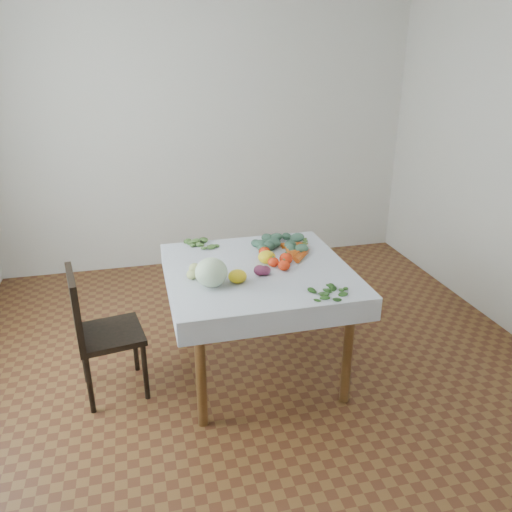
% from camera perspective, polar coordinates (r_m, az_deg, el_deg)
% --- Properties ---
extents(ground, '(4.00, 4.00, 0.00)m').
position_cam_1_polar(ground, '(3.49, 0.22, -12.82)').
color(ground, brown).
extents(back_wall, '(4.00, 0.04, 2.70)m').
position_cam_1_polar(back_wall, '(4.85, -5.77, 14.50)').
color(back_wall, silver).
rests_on(back_wall, ground).
extents(table, '(1.00, 1.00, 0.75)m').
position_cam_1_polar(table, '(3.15, 0.24, -3.08)').
color(table, brown).
rests_on(table, ground).
extents(tablecloth, '(1.12, 1.12, 0.01)m').
position_cam_1_polar(tablecloth, '(3.11, 0.24, -1.43)').
color(tablecloth, white).
rests_on(tablecloth, table).
extents(chair, '(0.44, 0.44, 0.85)m').
position_cam_1_polar(chair, '(3.17, -17.90, -7.64)').
color(chair, black).
rests_on(chair, ground).
extents(cabbage, '(0.23, 0.23, 0.17)m').
position_cam_1_polar(cabbage, '(2.86, -5.13, -1.88)').
color(cabbage, silver).
rests_on(cabbage, tablecloth).
extents(tomato_a, '(0.09, 0.09, 0.06)m').
position_cam_1_polar(tomato_a, '(3.12, 1.99, -0.69)').
color(tomato_a, red).
rests_on(tomato_a, tablecloth).
extents(tomato_b, '(0.11, 0.11, 0.07)m').
position_cam_1_polar(tomato_b, '(3.16, 3.45, -0.29)').
color(tomato_b, red).
rests_on(tomato_b, tablecloth).
extents(tomato_c, '(0.10, 0.10, 0.07)m').
position_cam_1_polar(tomato_c, '(3.07, 3.22, -1.05)').
color(tomato_c, red).
rests_on(tomato_c, tablecloth).
extents(tomato_d, '(0.09, 0.09, 0.07)m').
position_cam_1_polar(tomato_d, '(3.27, 0.98, 0.46)').
color(tomato_d, red).
rests_on(tomato_d, tablecloth).
extents(heirloom_back, '(0.12, 0.12, 0.08)m').
position_cam_1_polar(heirloom_back, '(3.17, 1.24, -0.11)').
color(heirloom_back, yellow).
rests_on(heirloom_back, tablecloth).
extents(heirloom_front, '(0.11, 0.11, 0.08)m').
position_cam_1_polar(heirloom_front, '(2.91, -2.13, -2.33)').
color(heirloom_front, yellow).
rests_on(heirloom_front, tablecloth).
extents(onion_a, '(0.08, 0.08, 0.06)m').
position_cam_1_polar(onion_a, '(3.01, 1.04, -1.67)').
color(onion_a, '#59193D').
rests_on(onion_a, tablecloth).
extents(onion_b, '(0.08, 0.08, 0.06)m').
position_cam_1_polar(onion_b, '(3.00, 0.44, -1.63)').
color(onion_b, '#59193D').
rests_on(onion_b, tablecloth).
extents(tomatillo_cluster, '(0.13, 0.14, 0.05)m').
position_cam_1_polar(tomatillo_cluster, '(3.04, -6.09, -1.59)').
color(tomatillo_cluster, '#C5D279').
rests_on(tomatillo_cluster, tablecloth).
extents(carrot_bunch, '(0.19, 0.35, 0.03)m').
position_cam_1_polar(carrot_bunch, '(3.37, 4.96, 0.75)').
color(carrot_bunch, '#DC5718').
rests_on(carrot_bunch, tablecloth).
extents(kale_bunch, '(0.39, 0.29, 0.05)m').
position_cam_1_polar(kale_bunch, '(3.45, 2.77, 1.50)').
color(kale_bunch, '#3D644B').
rests_on(kale_bunch, tablecloth).
extents(basil_bunch, '(0.22, 0.19, 0.01)m').
position_cam_1_polar(basil_bunch, '(2.82, 8.45, -4.17)').
color(basil_bunch, '#234E18').
rests_on(basil_bunch, tablecloth).
extents(dill_bunch, '(0.23, 0.19, 0.02)m').
position_cam_1_polar(dill_bunch, '(3.49, -6.26, 1.41)').
color(dill_bunch, '#4A6C31').
rests_on(dill_bunch, tablecloth).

